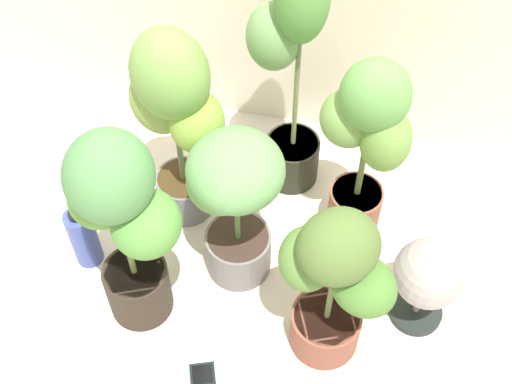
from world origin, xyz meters
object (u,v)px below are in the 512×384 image
potted_plant_back_center (290,65)px  floor_fan (428,276)px  potted_plant_center (233,196)px  hygrometer_box (203,376)px  potted_plant_back_left (175,111)px  nutrient_bottle (84,237)px  potted_plant_front_left (123,220)px  potted_plant_front_right (333,281)px  potted_plant_back_right (366,141)px

potted_plant_back_center → floor_fan: bearing=-42.8°
floor_fan → potted_plant_center: bearing=99.9°
hygrometer_box → floor_fan: (0.64, 0.38, 0.23)m
potted_plant_back_center → potted_plant_back_left: bearing=-144.6°
potted_plant_back_left → potted_plant_center: 0.34m
hygrometer_box → nutrient_bottle: bearing=35.7°
potted_plant_front_left → nutrient_bottle: 0.47m
potted_plant_front_right → nutrient_bottle: (-0.87, 0.13, -0.25)m
nutrient_bottle → potted_plant_center: bearing=10.0°
potted_plant_front_right → potted_plant_center: 0.42m
potted_plant_front_right → potted_plant_center: bearing=147.5°
hygrometer_box → potted_plant_back_right: bearing=-48.8°
potted_plant_front_left → hygrometer_box: bearing=-38.7°
potted_plant_back_left → potted_plant_front_right: 0.75m
potted_plant_front_right → floor_fan: bearing=29.2°
potted_plant_back_right → hygrometer_box: (-0.38, -0.69, -0.46)m
hygrometer_box → floor_fan: size_ratio=0.27×
potted_plant_front_right → potted_plant_back_right: 0.48m
potted_plant_back_left → potted_plant_center: size_ratio=1.30×
potted_plant_front_left → floor_fan: (0.91, 0.17, -0.26)m
potted_plant_back_right → potted_plant_front_left: bearing=-143.4°
potted_plant_back_center → potted_plant_center: 0.49m
floor_fan → nutrient_bottle: size_ratio=1.38×
potted_plant_front_right → potted_plant_back_right: potted_plant_back_right is taller
floor_fan → nutrient_bottle: bearing=106.9°
potted_plant_back_left → floor_fan: 0.96m
potted_plant_back_left → potted_plant_back_right: (0.62, 0.04, -0.04)m
potted_plant_back_left → potted_plant_back_right: bearing=3.3°
potted_plant_front_right → potted_plant_center: (-0.35, 0.22, 0.02)m
potted_plant_back_center → potted_plant_front_right: bearing=-68.8°
potted_plant_back_left → potted_plant_front_right: size_ratio=1.26×
potted_plant_back_center → nutrient_bottle: 0.92m
potted_plant_center → floor_fan: potted_plant_center is taller
potted_plant_back_left → potted_plant_back_right: potted_plant_back_left is taller
potted_plant_back_right → potted_plant_back_center: bearing=145.2°
potted_plant_front_left → floor_fan: size_ratio=2.23×
potted_plant_center → floor_fan: size_ratio=1.71×
potted_plant_center → hygrometer_box: 0.59m
potted_plant_front_left → potted_plant_back_center: bearing=62.2°
potted_plant_back_right → nutrient_bottle: (-0.89, -0.34, -0.34)m
potted_plant_center → nutrient_bottle: 0.59m
potted_plant_front_left → floor_fan: potted_plant_front_left is taller
potted_plant_front_left → potted_plant_front_right: potted_plant_front_left is taller
potted_plant_front_right → nutrient_bottle: 0.91m
hygrometer_box → nutrient_bottle: size_ratio=0.38×
potted_plant_back_left → floor_fan: (0.88, -0.27, -0.26)m
hygrometer_box → nutrient_bottle: nutrient_bottle is taller
potted_plant_front_left → nutrient_bottle: bearing=150.8°
potted_plant_back_right → potted_plant_center: size_ratio=1.26×
potted_plant_back_center → potted_plant_center: size_ratio=1.60×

